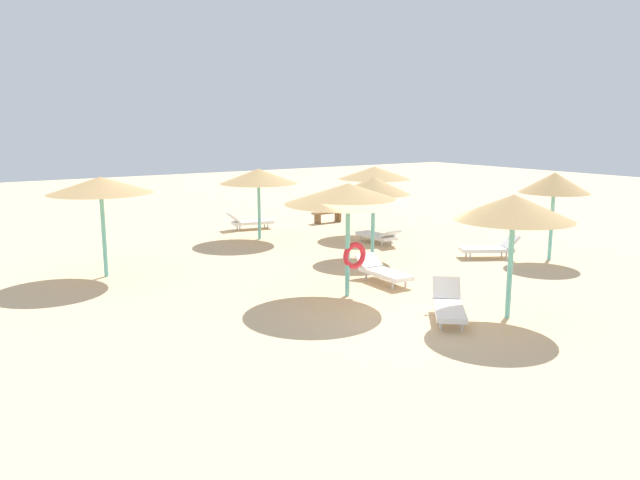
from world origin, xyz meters
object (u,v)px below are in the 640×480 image
object	(u,v)px
parasol_5	(373,186)
lounger_0	(383,271)
parasol_3	(374,173)
parasol_4	(554,183)
bench_0	(328,215)
lounger_2	(449,306)
lounger_3	(379,236)
parasol_0	(348,195)
parasol_1	(258,176)
lounger_1	(249,222)
parasol_6	(101,185)
lounger_4	(491,248)
parasol_2	(514,208)

from	to	relation	value
parasol_5	lounger_0	xyz separation A→B (m)	(-1.84, -2.79, -2.04)
parasol_3	parasol_4	xyz separation A→B (m)	(1.96, -6.68, 0.04)
parasol_4	bench_0	size ratio (longest dim) A/B	1.88
parasol_4	lounger_2	xyz separation A→B (m)	(-7.20, -2.62, -2.16)
bench_0	lounger_3	bearing A→B (deg)	-103.20
parasol_0	parasol_1	size ratio (longest dim) A/B	1.09
parasol_0	lounger_1	xyz separation A→B (m)	(2.45, 10.32, -2.28)
lounger_0	lounger_1	world-z (taller)	lounger_1
lounger_2	parasol_0	bearing A→B (deg)	105.05
lounger_2	lounger_3	xyz separation A→B (m)	(4.21, 7.72, -0.02)
parasol_0	parasol_3	xyz separation A→B (m)	(6.00, 6.49, -0.16)
lounger_1	parasol_6	bearing A→B (deg)	-145.53
parasol_3	lounger_0	bearing A→B (deg)	-126.49
lounger_0	lounger_4	xyz separation A→B (m)	(4.94, 0.47, 0.01)
parasol_3	parasol_2	bearing A→B (deg)	-111.95
parasol_6	lounger_3	size ratio (longest dim) A/B	1.52
parasol_6	lounger_4	xyz separation A→B (m)	(11.18, -4.43, -2.31)
parasol_2	lounger_0	xyz separation A→B (m)	(-0.37, 4.02, -2.21)
parasol_5	parasol_6	size ratio (longest dim) A/B	0.91
parasol_3	lounger_0	size ratio (longest dim) A/B	1.46
parasol_0	lounger_2	bearing A→B (deg)	-74.95
lounger_2	lounger_0	bearing A→B (deg)	75.81
parasol_0	parasol_3	distance (m)	8.83
lounger_0	parasol_0	bearing A→B (deg)	-160.81
parasol_6	lounger_0	distance (m)	8.26
parasol_5	lounger_2	world-z (taller)	parasol_5
parasol_4	lounger_0	bearing A→B (deg)	173.21
lounger_2	bench_0	world-z (taller)	lounger_2
parasol_0	lounger_3	distance (m)	7.35
parasol_5	lounger_2	size ratio (longest dim) A/B	1.45
lounger_1	lounger_2	distance (m)	13.25
parasol_1	parasol_2	xyz separation A→B (m)	(0.21, -11.58, 0.13)
lounger_2	parasol_2	bearing A→B (deg)	-27.48
parasol_6	lounger_4	world-z (taller)	parasol_6
lounger_2	parasol_1	bearing A→B (deg)	84.69
lounger_4	parasol_2	bearing A→B (deg)	-135.49
parasol_2	lounger_4	bearing A→B (deg)	44.51
lounger_0	lounger_4	bearing A→B (deg)	5.47
lounger_4	parasol_0	bearing A→B (deg)	-171.03
parasol_1	parasol_4	distance (m)	10.36
parasol_2	bench_0	bearing A→B (deg)	72.72
parasol_3	lounger_3	world-z (taller)	parasol_3
parasol_2	parasol_6	bearing A→B (deg)	126.53
parasol_1	parasol_6	size ratio (longest dim) A/B	1.00
lounger_0	lounger_2	size ratio (longest dim) A/B	1.06
parasol_1	lounger_1	world-z (taller)	parasol_1
parasol_5	lounger_3	size ratio (longest dim) A/B	1.38
parasol_1	lounger_2	bearing A→B (deg)	-95.31
parasol_1	lounger_2	distance (m)	11.18
parasol_3	lounger_1	size ratio (longest dim) A/B	1.43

